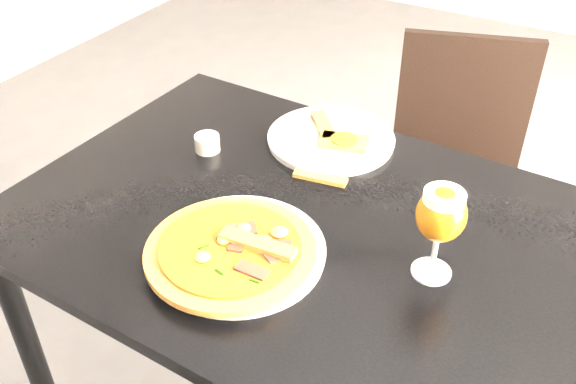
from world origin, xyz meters
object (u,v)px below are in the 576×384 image
Objects in this scene: dining_table at (313,258)px; beer_glass at (441,215)px; chair_far at (454,177)px; pizza at (231,250)px.

dining_table is 6.87× the size of beer_glass.
chair_far reaches higher than pizza.
beer_glass is (0.24, -0.02, 0.22)m from dining_table.
pizza is 0.37m from beer_glass.
beer_glass is at bearing -96.27° from chair_far.
chair_far is at bearing 84.26° from dining_table.
chair_far is at bearing 78.43° from pizza.
dining_table is 1.44× the size of chair_far.
chair_far is 0.93m from pizza.
pizza is 1.72× the size of beer_glass.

